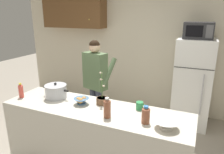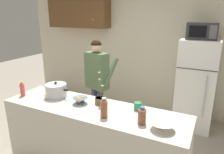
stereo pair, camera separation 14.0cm
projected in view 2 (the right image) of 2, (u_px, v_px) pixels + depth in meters
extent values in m
cube|color=beige|center=(149.00, 50.00, 4.48)|extent=(6.00, 0.12, 2.60)
cube|color=brown|center=(79.00, 13.00, 4.75)|extent=(1.47, 0.34, 0.63)
sphere|color=gold|center=(93.00, 19.00, 4.43)|extent=(0.03, 0.03, 0.03)
cube|color=beige|center=(93.00, 140.00, 2.76)|extent=(2.39, 0.68, 0.92)
cube|color=white|center=(196.00, 85.00, 3.79)|extent=(0.64, 0.64, 1.63)
cube|color=#333333|center=(196.00, 70.00, 3.41)|extent=(0.63, 0.01, 0.01)
cylinder|color=#B2B2B7|center=(205.00, 97.00, 3.44)|extent=(0.02, 0.02, 0.73)
cube|color=#2D2D30|center=(202.00, 31.00, 3.49)|extent=(0.48, 0.36, 0.28)
cube|color=black|center=(198.00, 31.00, 3.36)|extent=(0.26, 0.01, 0.18)
cube|color=#59595B|center=(213.00, 32.00, 3.26)|extent=(0.11, 0.01, 0.21)
cylinder|color=#33384C|center=(100.00, 110.00, 3.75)|extent=(0.11, 0.11, 0.79)
cylinder|color=#33384C|center=(95.00, 108.00, 3.84)|extent=(0.11, 0.11, 0.79)
cube|color=#59724C|center=(97.00, 71.00, 3.59)|extent=(0.45, 0.31, 0.63)
sphere|color=beige|center=(96.00, 47.00, 3.47)|extent=(0.19, 0.19, 0.19)
sphere|color=black|center=(96.00, 45.00, 3.46)|extent=(0.18, 0.18, 0.18)
cylinder|color=#59724C|center=(110.00, 73.00, 3.54)|extent=(0.18, 0.38, 0.48)
cylinder|color=#59724C|center=(94.00, 69.00, 3.81)|extent=(0.18, 0.38, 0.48)
cylinder|color=silver|center=(56.00, 91.00, 2.95)|extent=(0.29, 0.29, 0.17)
cylinder|color=silver|center=(56.00, 85.00, 2.92)|extent=(0.30, 0.30, 0.02)
sphere|color=black|center=(55.00, 83.00, 2.91)|extent=(0.04, 0.04, 0.04)
cube|color=black|center=(46.00, 86.00, 3.01)|extent=(0.06, 0.02, 0.02)
cube|color=black|center=(66.00, 90.00, 2.86)|extent=(0.06, 0.02, 0.02)
cylinder|color=#2D8C4C|center=(138.00, 106.00, 2.55)|extent=(0.09, 0.09, 0.10)
torus|color=#2D8C4C|center=(142.00, 107.00, 2.53)|extent=(0.06, 0.01, 0.06)
cylinder|color=#4C7299|center=(80.00, 103.00, 2.74)|extent=(0.11, 0.11, 0.02)
cone|color=#4C7299|center=(80.00, 100.00, 2.73)|extent=(0.20, 0.20, 0.06)
sphere|color=tan|center=(77.00, 99.00, 2.72)|extent=(0.07, 0.07, 0.07)
sphere|color=tan|center=(83.00, 98.00, 2.74)|extent=(0.07, 0.07, 0.07)
sphere|color=tan|center=(79.00, 100.00, 2.69)|extent=(0.07, 0.07, 0.07)
cylinder|color=white|center=(162.00, 128.00, 2.13)|extent=(0.14, 0.14, 0.02)
cone|color=white|center=(162.00, 125.00, 2.12)|extent=(0.25, 0.25, 0.06)
cylinder|color=brown|center=(142.00, 117.00, 2.22)|extent=(0.09, 0.09, 0.16)
cone|color=brown|center=(142.00, 109.00, 2.19)|extent=(0.09, 0.09, 0.02)
cylinder|color=#3372BF|center=(142.00, 108.00, 2.19)|extent=(0.05, 0.05, 0.02)
cylinder|color=brown|center=(104.00, 109.00, 2.35)|extent=(0.08, 0.08, 0.20)
cone|color=brown|center=(104.00, 100.00, 2.32)|extent=(0.08, 0.08, 0.03)
cylinder|color=white|center=(104.00, 98.00, 2.32)|extent=(0.05, 0.05, 0.02)
cylinder|color=#D84C3F|center=(22.00, 90.00, 2.98)|extent=(0.06, 0.06, 0.17)
cone|color=#D84C3F|center=(22.00, 83.00, 2.95)|extent=(0.06, 0.06, 0.03)
cylinder|color=gold|center=(21.00, 82.00, 2.94)|extent=(0.04, 0.04, 0.02)
cylinder|color=brown|center=(101.00, 101.00, 2.73)|extent=(0.15, 0.15, 0.09)
cylinder|color=#38281E|center=(101.00, 98.00, 2.72)|extent=(0.14, 0.14, 0.01)
cylinder|color=#4C7238|center=(100.00, 85.00, 2.66)|extent=(0.01, 0.02, 0.35)
ellipsoid|color=beige|center=(102.00, 86.00, 2.68)|extent=(0.04, 0.03, 0.02)
ellipsoid|color=beige|center=(100.00, 79.00, 2.65)|extent=(0.04, 0.03, 0.02)
ellipsoid|color=beige|center=(100.00, 73.00, 2.63)|extent=(0.04, 0.03, 0.02)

